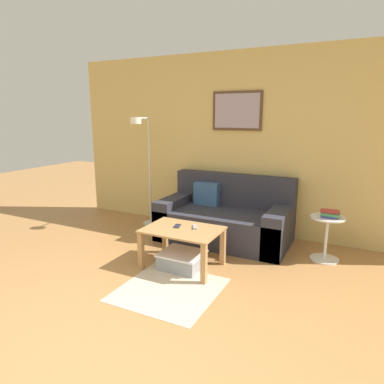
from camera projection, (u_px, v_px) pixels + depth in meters
name	position (u px, v px, depth m)	size (l,w,h in m)	color
ground_plane	(87.00, 375.00, 2.27)	(16.00, 16.00, 0.00)	#A87542
wall_back	(246.00, 144.00, 4.84)	(5.60, 0.09, 2.55)	#D6B76B
area_rug	(169.00, 289.00, 3.38)	(0.94, 0.96, 0.01)	#C1B299
couch	(225.00, 219.00, 4.69)	(1.73, 0.92, 0.87)	#2D2D38
coffee_table	(182.00, 236.00, 3.82)	(0.84, 0.60, 0.45)	#AD7F4C
storage_bin	(182.00, 260.00, 3.84)	(0.48, 0.41, 0.18)	gray
floor_lamp	(144.00, 164.00, 5.08)	(0.25, 0.52, 1.65)	silver
side_table	(326.00, 234.00, 4.01)	(0.39, 0.39, 0.53)	white
book_stack	(330.00, 214.00, 3.94)	(0.22, 0.20, 0.07)	#8C4C93
remote_control	(195.00, 227.00, 3.83)	(0.04, 0.15, 0.02)	#99999E
cell_phone	(177.00, 226.00, 3.88)	(0.07, 0.14, 0.01)	#1E2338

